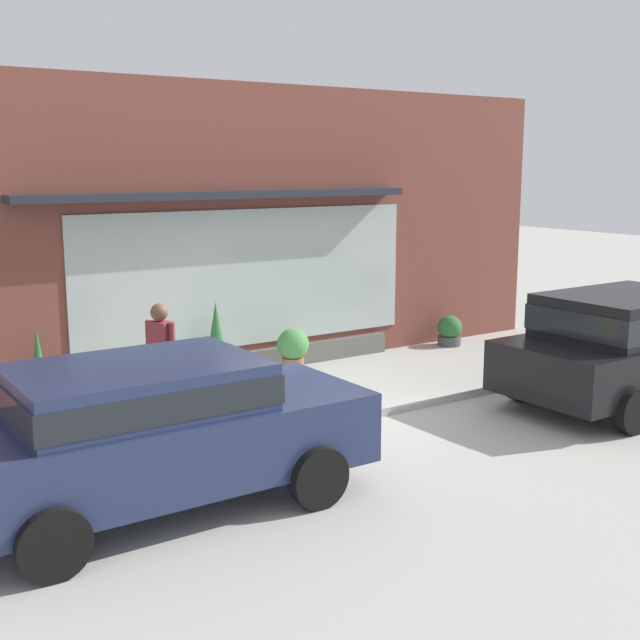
# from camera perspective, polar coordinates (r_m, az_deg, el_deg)

# --- Properties ---
(ground_plane) EXTENTS (60.00, 60.00, 0.00)m
(ground_plane) POSITION_cam_1_polar(r_m,az_deg,el_deg) (11.49, 0.47, -6.96)
(ground_plane) COLOR #B2AFA8
(curb_strip) EXTENTS (14.00, 0.24, 0.12)m
(curb_strip) POSITION_cam_1_polar(r_m,az_deg,el_deg) (11.32, 1.04, -6.93)
(curb_strip) COLOR #B2B2AD
(curb_strip) RESTS_ON ground_plane
(storefront) EXTENTS (14.00, 0.81, 4.81)m
(storefront) POSITION_cam_1_polar(r_m,az_deg,el_deg) (13.74, -7.07, 5.94)
(storefront) COLOR brown
(storefront) RESTS_ON ground_plane
(fire_hydrant) EXTENTS (0.39, 0.35, 0.92)m
(fire_hydrant) POSITION_cam_1_polar(r_m,az_deg,el_deg) (11.16, -6.85, -5.17)
(fire_hydrant) COLOR gold
(fire_hydrant) RESTS_ON ground_plane
(pedestrian_with_handbag) EXTENTS (0.38, 0.59, 1.73)m
(pedestrian_with_handbag) POSITION_cam_1_polar(r_m,az_deg,el_deg) (10.94, -11.05, -2.60)
(pedestrian_with_handbag) COLOR #9E9384
(pedestrian_with_handbag) RESTS_ON ground_plane
(parked_car_navy) EXTENTS (4.37, 1.97, 1.56)m
(parked_car_navy) POSITION_cam_1_polar(r_m,az_deg,el_deg) (8.52, -11.56, -7.23)
(parked_car_navy) COLOR navy
(parked_car_navy) RESTS_ON ground_plane
(parked_car_black) EXTENTS (4.41, 2.13, 1.65)m
(parked_car_black) POSITION_cam_1_polar(r_m,az_deg,el_deg) (12.99, 20.76, -1.37)
(parked_car_black) COLOR black
(parked_car_black) RESTS_ON ground_plane
(potted_plant_doorstep) EXTENTS (0.48, 0.48, 0.59)m
(potted_plant_doorstep) POSITION_cam_1_polar(r_m,az_deg,el_deg) (16.28, 8.97, -0.74)
(potted_plant_doorstep) COLOR #4C4C51
(potted_plant_doorstep) RESTS_ON ground_plane
(potted_plant_window_right) EXTENTS (0.39, 0.39, 1.35)m
(potted_plant_window_right) POSITION_cam_1_polar(r_m,az_deg,el_deg) (13.27, -7.19, -1.73)
(potted_plant_window_right) COLOR #4C4C51
(potted_plant_window_right) RESTS_ON ground_plane
(potted_plant_corner_tall) EXTENTS (0.54, 0.54, 0.81)m
(potted_plant_corner_tall) POSITION_cam_1_polar(r_m,az_deg,el_deg) (13.73, -1.88, -2.03)
(potted_plant_corner_tall) COLOR #9E6042
(potted_plant_corner_tall) RESTS_ON ground_plane
(potted_plant_window_center) EXTENTS (0.26, 0.26, 1.21)m
(potted_plant_window_center) POSITION_cam_1_polar(r_m,az_deg,el_deg) (12.49, -18.90, -3.37)
(potted_plant_window_center) COLOR #33473D
(potted_plant_window_center) RESTS_ON ground_plane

